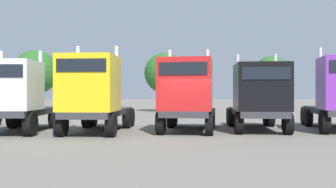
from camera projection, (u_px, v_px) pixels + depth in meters
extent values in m
plane|color=slate|center=(190.00, 135.00, 16.11)|extent=(200.00, 200.00, 0.00)
cube|color=#333338|center=(24.00, 111.00, 17.90)|extent=(2.37, 5.94, 0.30)
cube|color=white|center=(9.00, 85.00, 16.13)|extent=(2.47, 2.42, 2.22)
cylinder|color=silver|center=(40.00, 80.00, 17.48)|extent=(0.19, 0.19, 2.82)
cylinder|color=silver|center=(1.00, 80.00, 17.43)|extent=(0.19, 0.19, 2.82)
cylinder|color=#333338|center=(33.00, 106.00, 19.19)|extent=(1.13, 1.13, 0.12)
cylinder|color=black|center=(30.00, 124.00, 15.69)|extent=(0.38, 1.09, 1.08)
cylinder|color=black|center=(54.00, 118.00, 19.27)|extent=(0.38, 1.09, 1.08)
cylinder|color=black|center=(13.00, 118.00, 19.21)|extent=(0.38, 1.09, 1.08)
cylinder|color=black|center=(60.00, 117.00, 20.37)|extent=(0.38, 1.09, 1.08)
cylinder|color=black|center=(21.00, 117.00, 20.31)|extent=(0.38, 1.09, 1.08)
cube|color=#333338|center=(100.00, 112.00, 17.91)|extent=(2.90, 6.41, 0.30)
cube|color=yellow|center=(89.00, 83.00, 16.00)|extent=(2.66, 2.64, 2.48)
cube|color=black|center=(81.00, 65.00, 14.79)|extent=(2.09, 0.28, 0.55)
cylinder|color=silver|center=(116.00, 78.00, 17.27)|extent=(0.20, 0.20, 3.08)
cylinder|color=silver|center=(78.00, 78.00, 17.39)|extent=(0.20, 0.20, 3.08)
cylinder|color=#333338|center=(106.00, 107.00, 19.27)|extent=(1.22, 1.22, 0.12)
cylinder|color=black|center=(111.00, 125.00, 15.44)|extent=(0.47, 1.07, 1.04)
cylinder|color=black|center=(61.00, 125.00, 15.58)|extent=(0.47, 1.07, 1.04)
cylinder|color=black|center=(127.00, 119.00, 19.34)|extent=(0.47, 1.07, 1.04)
cylinder|color=black|center=(87.00, 118.00, 19.47)|extent=(0.47, 1.07, 1.04)
cylinder|color=black|center=(131.00, 117.00, 20.43)|extent=(0.47, 1.07, 1.04)
cylinder|color=black|center=(93.00, 117.00, 20.57)|extent=(0.47, 1.07, 1.04)
cube|color=#333338|center=(189.00, 112.00, 18.25)|extent=(3.30, 6.00, 0.30)
cube|color=red|center=(186.00, 85.00, 16.62)|extent=(2.83, 2.81, 2.37)
cube|color=black|center=(183.00, 68.00, 15.42)|extent=(2.07, 0.46, 0.55)
cylinder|color=silver|center=(207.00, 79.00, 17.80)|extent=(0.21, 0.21, 2.97)
cylinder|color=silver|center=(170.00, 79.00, 18.09)|extent=(0.21, 0.21, 2.97)
cylinder|color=#333338|center=(191.00, 107.00, 19.49)|extent=(1.30, 1.30, 0.12)
cylinder|color=black|center=(209.00, 124.00, 15.98)|extent=(0.56, 1.11, 1.06)
cylinder|color=black|center=(161.00, 123.00, 16.30)|extent=(0.56, 1.11, 1.06)
cylinder|color=black|center=(211.00, 118.00, 19.32)|extent=(0.56, 1.11, 1.06)
cylinder|color=black|center=(171.00, 118.00, 19.64)|extent=(0.56, 1.11, 1.06)
cylinder|color=black|center=(212.00, 117.00, 20.40)|extent=(0.56, 1.11, 1.06)
cylinder|color=black|center=(174.00, 117.00, 20.73)|extent=(0.56, 1.11, 1.06)
cube|color=#333338|center=(255.00, 112.00, 18.85)|extent=(3.07, 6.55, 0.30)
cube|color=black|center=(261.00, 87.00, 16.98)|extent=(2.74, 2.87, 2.23)
cube|color=black|center=(266.00, 73.00, 15.69)|extent=(2.08, 0.34, 0.55)
cylinder|color=silver|center=(275.00, 82.00, 18.32)|extent=(0.20, 0.20, 2.83)
cylinder|color=silver|center=(238.00, 82.00, 18.49)|extent=(0.20, 0.20, 2.83)
cylinder|color=#333338|center=(251.00, 107.00, 20.24)|extent=(1.24, 1.24, 0.12)
cylinder|color=black|center=(288.00, 124.00, 16.32)|extent=(0.49, 1.06, 1.02)
cylinder|color=black|center=(239.00, 123.00, 16.51)|extent=(0.49, 1.06, 1.02)
cylinder|color=black|center=(270.00, 118.00, 20.30)|extent=(0.49, 1.06, 1.02)
cylinder|color=black|center=(231.00, 117.00, 20.50)|extent=(0.49, 1.06, 1.02)
cylinder|color=black|center=(267.00, 116.00, 21.40)|extent=(0.49, 1.06, 1.02)
cylinder|color=black|center=(230.00, 116.00, 21.59)|extent=(0.49, 1.06, 1.02)
cube|color=#333338|center=(336.00, 111.00, 18.70)|extent=(3.70, 6.67, 0.30)
cylinder|color=silver|center=(320.00, 78.00, 18.11)|extent=(0.22, 0.22, 3.07)
cylinder|color=#333338|center=(330.00, 106.00, 20.07)|extent=(1.34, 1.34, 0.12)
cylinder|color=black|center=(325.00, 122.00, 16.51)|extent=(0.61, 1.13, 1.08)
cylinder|color=black|center=(308.00, 117.00, 20.45)|extent=(0.61, 1.13, 1.08)
cylinder|color=black|center=(305.00, 116.00, 21.53)|extent=(0.61, 1.13, 1.08)
cylinder|color=#4C3823|center=(36.00, 101.00, 35.41)|extent=(0.36, 0.36, 2.27)
sphere|color=#286023|center=(36.00, 72.00, 35.41)|extent=(4.33, 4.33, 4.33)
cylinder|color=#4C3823|center=(165.00, 101.00, 36.34)|extent=(0.36, 0.36, 2.30)
sphere|color=#286023|center=(165.00, 73.00, 36.34)|extent=(4.13, 4.13, 4.13)
cylinder|color=#4C3823|center=(272.00, 99.00, 37.02)|extent=(0.36, 0.36, 2.59)
sphere|color=#286023|center=(272.00, 73.00, 37.01)|extent=(3.51, 3.51, 3.51)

